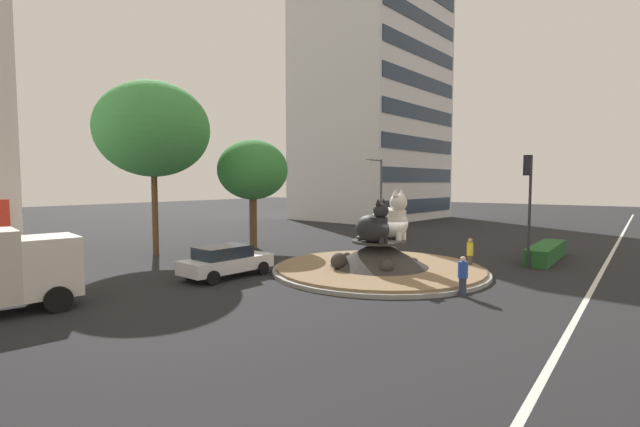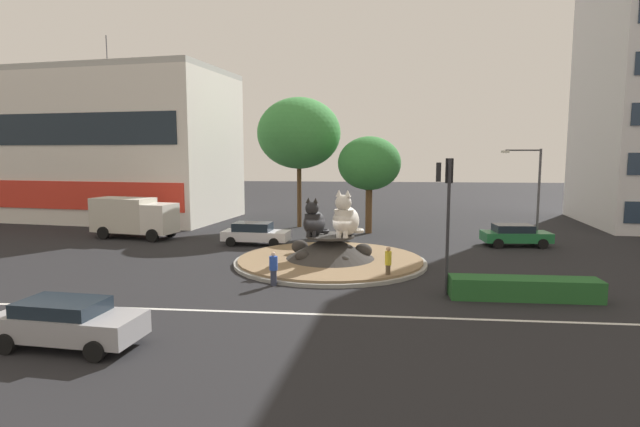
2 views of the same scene
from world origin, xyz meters
name	(u,v)px [view 1 (image 1 of 2)]	position (x,y,z in m)	size (l,w,h in m)	color
ground_plane	(379,272)	(0.00, 0.00, 0.00)	(160.00, 160.00, 0.00)	black
lane_centreline	(586,300)	(0.00, -8.94, 0.00)	(112.00, 0.20, 0.01)	silver
roundabout_island	(379,261)	(0.00, 0.01, 0.55)	(10.63, 10.63, 1.59)	gray
cat_statue_black	(374,226)	(-0.87, -0.21, 2.36)	(1.50, 2.08, 2.12)	black
cat_statue_white	(391,221)	(0.85, -0.19, 2.52)	(1.96, 2.56, 2.55)	silver
traffic_light_mast	(528,186)	(5.42, -5.66, 4.26)	(0.75, 0.49, 5.87)	#2D2D33
office_tower	(372,104)	(29.15, 17.34, 14.14)	(17.93, 14.68, 28.28)	silver
clipped_hedge_strip	(546,252)	(8.65, -6.06, 0.45)	(6.13, 1.20, 0.90)	#235B28
broadleaf_tree_behind_island	(153,129)	(-3.67, 13.57, 7.66)	(6.76, 6.76, 10.55)	brown
second_tree_near_tower	(253,170)	(2.05, 10.89, 5.28)	(4.74, 4.74, 7.33)	brown
streetlight_arm	(379,190)	(12.95, 7.27, 3.80)	(2.56, 0.31, 6.37)	#4C4C51
pedestrian_yellow_shirt	(470,253)	(3.07, -3.53, 0.88)	(0.31, 0.31, 1.64)	brown
pedestrian_blue_shirt	(463,275)	(-2.21, -4.97, 0.82)	(0.39, 0.39, 1.58)	#33384C
sedan_on_far_lane	(226,261)	(-5.44, 5.14, 0.79)	(4.49, 2.22, 1.50)	silver
parked_car_right	(380,229)	(11.66, 6.40, 0.76)	(4.39, 2.26, 1.43)	#1E6B38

